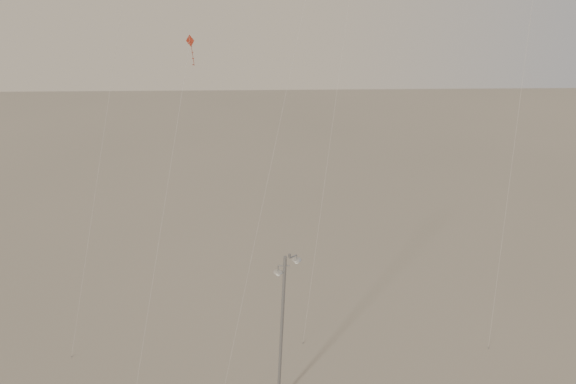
{
  "coord_description": "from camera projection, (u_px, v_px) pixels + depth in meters",
  "views": [
    {
      "loc": [
        0.39,
        -22.72,
        24.72
      ],
      "look_at": [
        1.17,
        5.0,
        12.45
      ],
      "focal_mm": 35.0,
      "sensor_mm": 36.0,
      "label": 1
    }
  ],
  "objects": [
    {
      "name": "street_lamp",
      "position": [
        283.0,
        328.0,
        30.91
      ],
      "size": [
        1.5,
        0.82,
        10.05
      ],
      "color": "gray",
      "rests_on": "ground"
    },
    {
      "name": "kite_1",
      "position": [
        290.0,
        76.0,
        33.91
      ],
      "size": [
        6.33,
        15.15,
        23.64
      ],
      "rotation": [
        0.0,
        0.0,
        -0.34
      ],
      "color": "#302B28",
      "rests_on": "ground"
    },
    {
      "name": "kite_4",
      "position": [
        523.0,
        73.0,
        30.61
      ],
      "size": [
        0.94,
        1.21,
        24.16
      ],
      "rotation": [
        0.0,
        0.0,
        1.73
      ],
      "color": "#302B28",
      "rests_on": "ground"
    },
    {
      "name": "kite_3",
      "position": [
        173.0,
        150.0,
        29.68
      ],
      "size": [
        3.54,
        12.45,
        20.26
      ],
      "rotation": [
        0.0,
        0.0,
        -0.49
      ],
      "color": "maroon",
      "rests_on": "ground"
    }
  ]
}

